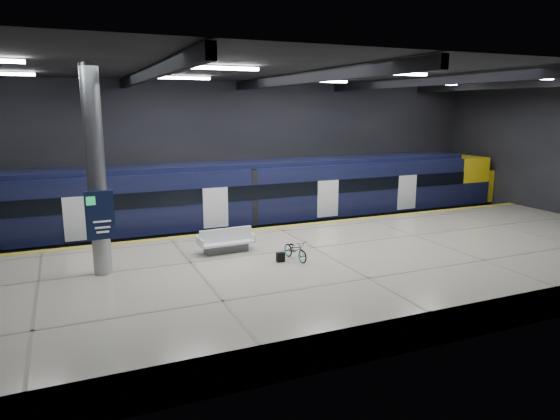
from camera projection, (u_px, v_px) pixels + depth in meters
ground at (302, 266)px, 21.16m from camera, size 30.00×30.00×0.00m
room_shell at (303, 130)px, 20.01m from camera, size 30.10×16.10×8.05m
platform at (331, 272)px, 18.80m from camera, size 30.00×11.00×1.10m
safety_strip at (277, 227)px, 23.41m from camera, size 30.00×0.40×0.01m
rails at (256, 235)px, 26.09m from camera, size 30.00×1.52×0.16m
train at (295, 195)px, 26.56m from camera, size 29.40×2.84×3.79m
bench at (226, 244)px, 19.34m from camera, size 2.20×0.99×0.95m
bicycle at (295, 250)px, 18.36m from camera, size 0.72×1.51×0.76m
pannier_bag at (281, 257)px, 18.16m from camera, size 0.30×0.19×0.35m
info_column at (96, 175)px, 16.24m from camera, size 0.90×0.78×6.90m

